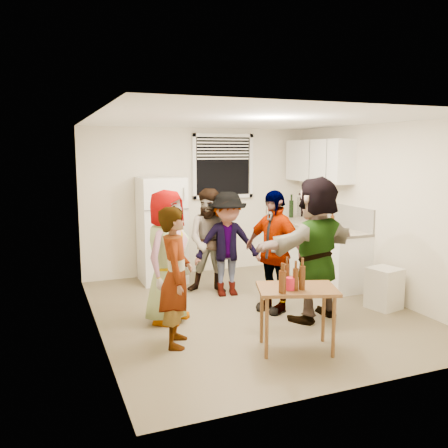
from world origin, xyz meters
name	(u,v)px	position (x,y,z in m)	size (l,w,h in m)	color
room	(252,310)	(0.00, 0.00, 0.00)	(4.00, 4.50, 2.50)	silver
window	(223,166)	(0.45, 2.21, 1.85)	(1.12, 0.10, 1.06)	white
refrigerator	(162,230)	(-0.75, 1.88, 0.85)	(0.70, 0.70, 1.70)	white
counter_lower	(315,252)	(1.70, 1.15, 0.43)	(0.60, 2.20, 0.86)	white
countertop	(316,226)	(1.70, 1.15, 0.88)	(0.64, 2.22, 0.04)	#BDB099
backsplash	(331,213)	(1.99, 1.15, 1.08)	(0.03, 2.20, 0.36)	beige
upper_cabinets	(318,161)	(1.83, 1.35, 1.95)	(0.34, 1.60, 0.70)	white
kettle	(316,225)	(1.65, 1.09, 0.90)	(0.25, 0.21, 0.21)	silver
paper_towel	(312,224)	(1.68, 1.26, 0.90)	(0.11, 0.11, 0.23)	white
wine_bottle	(291,217)	(1.75, 2.08, 0.90)	(0.08, 0.08, 0.32)	black
beer_bottle_counter	(332,231)	(1.60, 0.55, 0.90)	(0.06, 0.06, 0.24)	#47230C
blue_cup	(330,233)	(1.44, 0.36, 0.90)	(0.09, 0.09, 0.12)	#0D28B7
picture_frame	(318,217)	(1.92, 1.46, 0.98)	(0.02, 0.18, 0.15)	#E8D44B
trash_bin	(384,290)	(1.70, -0.56, 0.25)	(0.38, 0.38, 0.56)	silver
serving_table	(296,349)	(-0.10, -1.32, 0.00)	(0.82, 0.55, 0.69)	brown
beer_bottle_table	(302,289)	(-0.09, -1.40, 0.69)	(0.06, 0.06, 0.25)	#47230C
red_cup	(290,290)	(-0.21, -1.37, 0.69)	(0.10, 0.10, 0.13)	red
guest_grey	(168,321)	(-1.15, 0.04, 0.00)	(0.81, 1.65, 0.53)	gray
guest_stripe	(177,344)	(-1.25, -0.71, 0.00)	(0.56, 1.53, 0.37)	#141933
guest_back_left	(212,292)	(-0.21, 0.99, 0.00)	(0.76, 1.57, 0.59)	brown
guest_back_right	(227,295)	(-0.04, 0.78, 0.00)	(0.99, 1.53, 0.57)	#434449
guest_black	(273,310)	(0.26, -0.09, 0.00)	(0.95, 1.62, 0.39)	black
guest_orange	(314,318)	(0.61, -0.55, 0.00)	(1.68, 1.81, 0.53)	#C87A52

